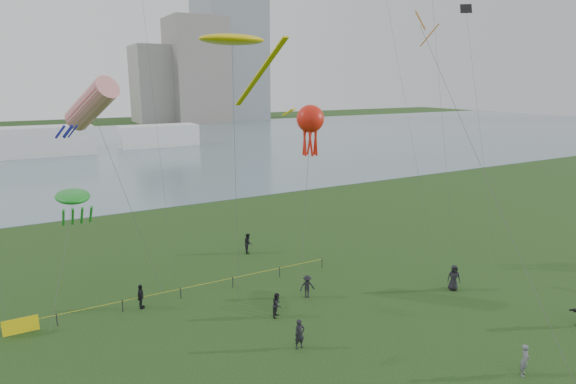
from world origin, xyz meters
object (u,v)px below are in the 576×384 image
fence (89,311)px  kite_octopus (310,120)px  kite_stingray (233,41)px  kite_flyer (525,360)px

fence → kite_octopus: 20.88m
kite_octopus → fence: bearing=-179.3°
kite_stingray → kite_octopus: size_ratio=1.37×
kite_flyer → kite_stingray: size_ratio=0.10×
kite_stingray → kite_octopus: bearing=-21.4°
fence → kite_stingray: size_ratio=1.32×
kite_flyer → kite_stingray: 26.32m
kite_flyer → kite_octopus: (-1.81, 18.58, 11.31)m
fence → kite_stingray: 20.40m
fence → kite_flyer: (19.13, -17.78, 0.32)m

